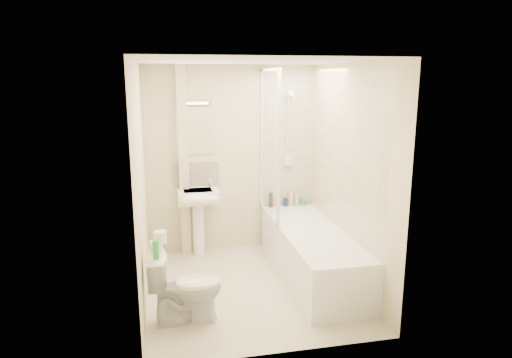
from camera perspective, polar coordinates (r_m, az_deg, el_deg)
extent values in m
plane|color=beige|center=(5.13, -0.75, -13.33)|extent=(2.50, 2.50, 0.00)
cube|color=beige|center=(5.94, -3.10, 2.48)|extent=(2.20, 0.02, 2.40)
cube|color=beige|center=(4.65, -14.21, -0.77)|extent=(0.02, 2.50, 2.40)
cube|color=beige|center=(5.05, 11.55, 0.41)|extent=(0.02, 2.50, 2.40)
cube|color=white|center=(4.61, -0.84, 14.53)|extent=(2.20, 2.50, 0.02)
cube|color=beige|center=(6.05, 3.96, 4.81)|extent=(0.70, 0.01, 1.75)
cube|color=beige|center=(5.13, 10.91, 3.19)|extent=(0.01, 2.10, 1.75)
cube|color=beige|center=(5.82, -9.06, 2.12)|extent=(0.12, 0.12, 2.40)
cube|color=beige|center=(5.91, -7.49, 0.66)|extent=(0.60, 0.02, 0.30)
cube|color=white|center=(5.82, -7.65, 5.96)|extent=(0.46, 0.01, 0.60)
cube|color=silver|center=(5.77, -7.74, 9.58)|extent=(0.42, 0.07, 0.07)
cube|color=white|center=(5.33, 6.98, -9.19)|extent=(0.70, 2.10, 0.55)
cube|color=white|center=(5.25, 7.05, -6.96)|extent=(0.56, 1.96, 0.05)
cube|color=white|center=(5.54, 1.69, 4.36)|extent=(0.01, 0.90, 1.80)
cube|color=white|center=(5.95, 0.72, 4.95)|extent=(0.04, 0.04, 1.80)
cube|color=white|center=(5.11, 2.86, 3.64)|extent=(0.04, 0.04, 1.80)
cube|color=white|center=(5.48, 1.75, 13.51)|extent=(0.04, 0.90, 0.04)
cube|color=white|center=(5.73, 1.63, -4.37)|extent=(0.04, 0.90, 0.03)
cylinder|color=white|center=(6.01, 4.04, 5.96)|extent=(0.02, 0.02, 0.90)
cylinder|color=white|center=(6.08, 3.97, 1.74)|extent=(0.05, 0.05, 0.02)
cylinder|color=white|center=(5.97, 4.10, 10.25)|extent=(0.05, 0.05, 0.02)
cylinder|color=white|center=(5.91, 4.28, 10.51)|extent=(0.08, 0.11, 0.11)
cube|color=white|center=(6.06, 3.99, 2.39)|extent=(0.10, 0.05, 0.14)
cylinder|color=white|center=(5.98, 3.92, 6.40)|extent=(0.01, 0.13, 0.84)
cylinder|color=white|center=(5.94, -7.18, -6.16)|extent=(0.15, 0.15, 0.68)
cube|color=white|center=(5.78, -7.28, -2.13)|extent=(0.51, 0.39, 0.16)
ellipsoid|color=white|center=(5.62, -7.13, -2.57)|extent=(0.51, 0.22, 0.16)
cube|color=silver|center=(5.77, -7.29, -1.57)|extent=(0.35, 0.25, 0.04)
cylinder|color=white|center=(5.85, -9.02, -0.73)|extent=(0.03, 0.03, 0.10)
cylinder|color=white|center=(5.87, -5.78, -0.59)|extent=(0.03, 0.03, 0.10)
sphere|color=white|center=(5.84, -9.04, -0.22)|extent=(0.04, 0.04, 0.04)
sphere|color=white|center=(5.86, -5.79, -0.07)|extent=(0.04, 0.04, 0.04)
cylinder|color=black|center=(6.07, 1.88, -2.63)|extent=(0.05, 0.05, 0.19)
cylinder|color=navy|center=(6.13, 3.70, -2.90)|extent=(0.06, 0.06, 0.11)
cylinder|color=beige|center=(6.14, 4.41, -2.52)|extent=(0.07, 0.07, 0.19)
cylinder|color=silver|center=(6.17, 5.13, -2.61)|extent=(0.05, 0.05, 0.16)
cylinder|color=green|center=(6.21, 5.94, -2.89)|extent=(0.07, 0.07, 0.08)
imported|color=white|center=(4.41, -8.80, -13.19)|extent=(0.43, 0.69, 0.68)
cylinder|color=white|center=(4.36, -12.39, -8.18)|extent=(0.12, 0.12, 0.09)
cylinder|color=white|center=(4.28, -11.90, -7.12)|extent=(0.12, 0.12, 0.11)
cylinder|color=green|center=(4.15, -12.40, -8.63)|extent=(0.05, 0.05, 0.17)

